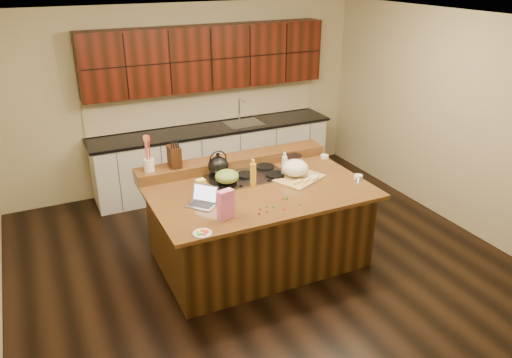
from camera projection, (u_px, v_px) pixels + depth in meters
name	position (u px, v px, depth m)	size (l,w,h in m)	color
room	(258.00, 151.00, 5.37)	(5.52, 5.02, 2.72)	black
island	(258.00, 223.00, 5.73)	(2.40, 1.60, 0.92)	black
back_ledge	(233.00, 161.00, 6.10)	(2.40, 0.30, 0.12)	black
cooktop	(247.00, 176.00, 5.78)	(0.92, 0.52, 0.05)	gray
back_counter	(212.00, 124.00, 7.47)	(3.70, 0.66, 2.40)	silver
kettle	(218.00, 166.00, 5.72)	(0.24, 0.24, 0.22)	black
green_bowl	(227.00, 177.00, 5.52)	(0.27, 0.27, 0.15)	olive
laptop	(203.00, 200.00, 5.14)	(0.35, 0.36, 0.20)	#B7B7BC
oil_bottle	(253.00, 175.00, 5.51)	(0.07, 0.07, 0.27)	gold
vinegar_bottle	(284.00, 167.00, 5.77)	(0.06, 0.06, 0.25)	silver
wooden_tray	(296.00, 170.00, 5.74)	(0.64, 0.57, 0.21)	tan
ramekin_a	(358.00, 177.00, 5.75)	(0.10, 0.10, 0.04)	white
ramekin_b	(312.00, 178.00, 5.73)	(0.10, 0.10, 0.04)	white
ramekin_c	(325.00, 157.00, 6.34)	(0.10, 0.10, 0.04)	white
strainer_bowl	(293.00, 161.00, 6.15)	(0.24, 0.24, 0.09)	#996B3F
kitchen_timer	(359.00, 179.00, 5.67)	(0.08, 0.08, 0.07)	silver
pink_bag	(226.00, 204.00, 4.83)	(0.16, 0.08, 0.30)	pink
candy_plate	(202.00, 233.00, 4.60)	(0.18, 0.18, 0.01)	white
package_box	(201.00, 186.00, 5.41)	(0.10, 0.07, 0.14)	#F5DC56
utensil_crock	(149.00, 165.00, 5.64)	(0.12, 0.12, 0.14)	white
knife_block	(174.00, 156.00, 5.74)	(0.12, 0.20, 0.25)	black
gumdrop_0	(259.00, 214.00, 4.95)	(0.02, 0.02, 0.02)	red
gumdrop_1	(286.00, 199.00, 5.25)	(0.02, 0.02, 0.02)	#198C26
gumdrop_2	(283.00, 198.00, 5.26)	(0.02, 0.02, 0.02)	red
gumdrop_3	(266.00, 207.00, 5.09)	(0.02, 0.02, 0.02)	#198C26
gumdrop_4	(284.00, 209.00, 5.03)	(0.02, 0.02, 0.02)	red
gumdrop_5	(287.00, 198.00, 5.28)	(0.02, 0.02, 0.02)	#198C26
gumdrop_6	(267.00, 211.00, 4.99)	(0.02, 0.02, 0.02)	red
gumdrop_7	(300.00, 204.00, 5.13)	(0.02, 0.02, 0.02)	#198C26
gumdrop_8	(260.00, 209.00, 5.04)	(0.02, 0.02, 0.02)	red
gumdrop_9	(273.00, 207.00, 5.08)	(0.02, 0.02, 0.02)	#198C26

